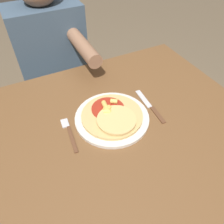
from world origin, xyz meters
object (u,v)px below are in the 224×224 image
dining_table (122,144)px  person_diner (53,59)px  fork (69,132)px  pizza (112,115)px  plate (112,118)px  knife (150,106)px

dining_table → person_diner: size_ratio=0.89×
dining_table → fork: 0.24m
pizza → fork: pizza is taller
plate → person_diner: 0.65m
plate → person_diner: (-0.07, 0.64, -0.06)m
dining_table → plate: bearing=112.1°
knife → person_diner: 0.70m
plate → knife: 0.18m
plate → person_diner: bearing=96.6°
dining_table → pizza: 0.15m
pizza → fork: bearing=175.8°
dining_table → knife: bearing=16.3°
plate → pizza: 0.02m
plate → fork: bearing=177.3°
fork → plate: bearing=-2.7°
pizza → fork: size_ratio=1.40×
pizza → plate: bearing=88.3°
dining_table → fork: (-0.20, 0.06, 0.12)m
fork → dining_table: bearing=-17.5°
fork → knife: same height
knife → dining_table: bearing=-163.7°
fork → knife: 0.36m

